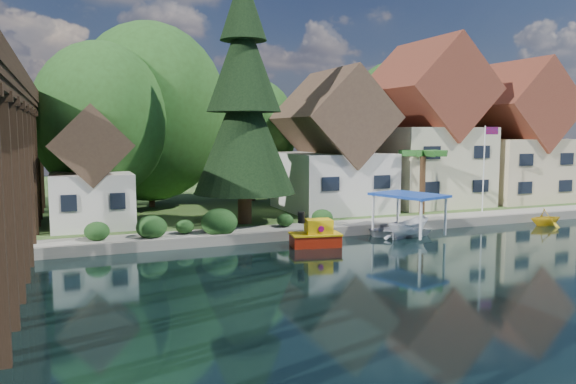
% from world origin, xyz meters
% --- Properties ---
extents(ground, '(140.00, 140.00, 0.00)m').
position_xyz_m(ground, '(0.00, 0.00, 0.00)').
color(ground, black).
rests_on(ground, ground).
extents(bank, '(140.00, 52.00, 0.50)m').
position_xyz_m(bank, '(0.00, 34.00, 0.25)').
color(bank, '#2C4E1F').
rests_on(bank, ground).
extents(seawall, '(60.00, 0.40, 0.62)m').
position_xyz_m(seawall, '(4.00, 8.00, 0.31)').
color(seawall, slate).
rests_on(seawall, ground).
extents(promenade, '(50.00, 2.60, 0.06)m').
position_xyz_m(promenade, '(6.00, 9.30, 0.53)').
color(promenade, gray).
rests_on(promenade, bank).
extents(house_left, '(7.64, 8.64, 11.02)m').
position_xyz_m(house_left, '(7.00, 16.00, 5.14)').
color(house_left, silver).
rests_on(house_left, bank).
extents(house_center, '(8.65, 9.18, 13.89)m').
position_xyz_m(house_center, '(16.00, 16.50, 6.42)').
color(house_center, beige).
rests_on(house_center, bank).
extents(house_right, '(8.15, 8.64, 12.45)m').
position_xyz_m(house_right, '(25.00, 16.00, 5.78)').
color(house_right, beige).
rests_on(house_right, bank).
extents(shed, '(5.09, 5.40, 7.85)m').
position_xyz_m(shed, '(-11.00, 14.50, 3.83)').
color(shed, silver).
rests_on(shed, bank).
extents(bg_trees, '(49.90, 13.30, 10.57)m').
position_xyz_m(bg_trees, '(1.00, 21.25, 7.29)').
color(bg_trees, '#382314').
rests_on(bg_trees, bank).
extents(shrubs, '(15.76, 2.47, 1.70)m').
position_xyz_m(shrubs, '(-4.60, 9.26, 1.23)').
color(shrubs, '#183A15').
rests_on(shrubs, bank).
extents(conifer, '(6.78, 6.78, 16.69)m').
position_xyz_m(conifer, '(-1.38, 12.23, 8.54)').
color(conifer, '#382314').
rests_on(conifer, bank).
extents(palm_tree, '(4.58, 4.58, 5.06)m').
position_xyz_m(palm_tree, '(12.41, 11.65, 4.91)').
color(palm_tree, '#382314').
rests_on(palm_tree, bank).
extents(flagpole, '(0.98, 0.41, 6.60)m').
position_xyz_m(flagpole, '(17.09, 10.27, 4.55)').
color(flagpole, white).
rests_on(flagpole, bank).
extents(tugboat, '(3.13, 2.06, 2.11)m').
position_xyz_m(tugboat, '(0.91, 5.69, 0.63)').
color(tugboat, red).
rests_on(tugboat, ground).
extents(boat_white_a, '(4.80, 4.09, 0.84)m').
position_xyz_m(boat_white_a, '(7.36, 6.64, 0.42)').
color(boat_white_a, white).
rests_on(boat_white_a, ground).
extents(boat_canopy, '(4.12, 5.00, 2.78)m').
position_xyz_m(boat_canopy, '(7.48, 6.07, 1.19)').
color(boat_canopy, silver).
rests_on(boat_canopy, ground).
extents(boat_yellow, '(2.66, 2.34, 1.33)m').
position_xyz_m(boat_yellow, '(19.12, 6.25, 0.66)').
color(boat_yellow, gold).
rests_on(boat_yellow, ground).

